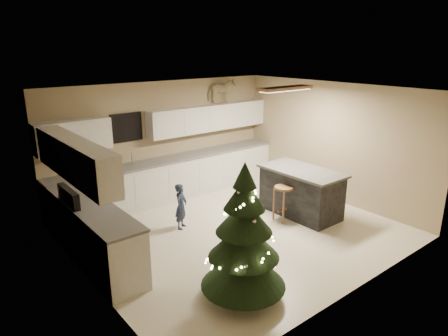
{
  "coord_description": "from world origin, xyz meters",
  "views": [
    {
      "loc": [
        -4.44,
        -5.16,
        3.32
      ],
      "look_at": [
        0.0,
        0.35,
        1.15
      ],
      "focal_mm": 32.0,
      "sensor_mm": 36.0,
      "label": 1
    }
  ],
  "objects_px": {
    "toddler": "(181,206)",
    "rocking_horse": "(222,91)",
    "christmas_tree": "(244,244)",
    "bar_stool": "(284,195)",
    "island": "(301,192)"
  },
  "relations": [
    {
      "from": "bar_stool",
      "to": "christmas_tree",
      "type": "relative_size",
      "value": 0.36
    },
    {
      "from": "toddler",
      "to": "rocking_horse",
      "type": "xyz_separation_m",
      "value": [
        2.23,
        1.57,
        1.87
      ]
    },
    {
      "from": "bar_stool",
      "to": "christmas_tree",
      "type": "xyz_separation_m",
      "value": [
        -2.28,
        -1.39,
        0.27
      ]
    },
    {
      "from": "bar_stool",
      "to": "christmas_tree",
      "type": "height_order",
      "value": "christmas_tree"
    },
    {
      "from": "island",
      "to": "rocking_horse",
      "type": "relative_size",
      "value": 2.32
    },
    {
      "from": "toddler",
      "to": "rocking_horse",
      "type": "relative_size",
      "value": 1.2
    },
    {
      "from": "toddler",
      "to": "christmas_tree",
      "type": "bearing_deg",
      "value": -138.42
    },
    {
      "from": "christmas_tree",
      "to": "rocking_horse",
      "type": "relative_size",
      "value": 2.64
    },
    {
      "from": "christmas_tree",
      "to": "toddler",
      "type": "xyz_separation_m",
      "value": [
        0.52,
        2.35,
        -0.36
      ]
    },
    {
      "from": "island",
      "to": "toddler",
      "type": "relative_size",
      "value": 1.94
    },
    {
      "from": "island",
      "to": "bar_stool",
      "type": "height_order",
      "value": "island"
    },
    {
      "from": "christmas_tree",
      "to": "toddler",
      "type": "bearing_deg",
      "value": 77.53
    },
    {
      "from": "toddler",
      "to": "island",
      "type": "bearing_deg",
      "value": -58.94
    },
    {
      "from": "island",
      "to": "rocking_horse",
      "type": "bearing_deg",
      "value": 90.9
    },
    {
      "from": "island",
      "to": "christmas_tree",
      "type": "height_order",
      "value": "christmas_tree"
    }
  ]
}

